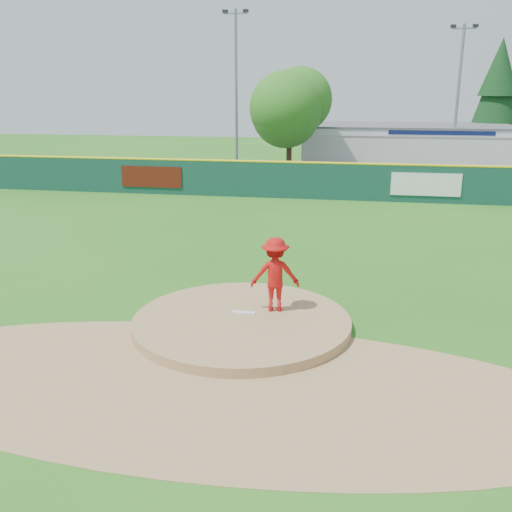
% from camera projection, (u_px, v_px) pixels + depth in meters
% --- Properties ---
extents(ground, '(120.00, 120.00, 0.00)m').
position_uv_depth(ground, '(242.00, 327.00, 14.43)').
color(ground, '#286B19').
rests_on(ground, ground).
extents(pitchers_mound, '(5.50, 5.50, 0.50)m').
position_uv_depth(pitchers_mound, '(242.00, 327.00, 14.43)').
color(pitchers_mound, '#9E774C').
rests_on(pitchers_mound, ground).
extents(pitching_rubber, '(0.60, 0.15, 0.04)m').
position_uv_depth(pitching_rubber, '(244.00, 313.00, 14.64)').
color(pitching_rubber, white).
rests_on(pitching_rubber, pitchers_mound).
extents(infield_dirt_arc, '(15.40, 15.40, 0.01)m').
position_uv_depth(infield_dirt_arc, '(212.00, 384.00, 11.60)').
color(infield_dirt_arc, '#9E774C').
rests_on(infield_dirt_arc, ground).
extents(parking_lot, '(44.00, 16.00, 0.02)m').
position_uv_depth(parking_lot, '(321.00, 176.00, 39.93)').
color(parking_lot, '#38383A').
rests_on(parking_lot, ground).
extents(pitcher, '(1.37, 0.94, 1.94)m').
position_uv_depth(pitcher, '(275.00, 274.00, 14.62)').
color(pitcher, red).
rests_on(pitcher, pitchers_mound).
extents(van, '(4.80, 3.43, 1.21)m').
position_uv_depth(van, '(267.00, 169.00, 38.78)').
color(van, silver).
rests_on(van, parking_lot).
extents(pool_building_grp, '(15.20, 8.20, 3.31)m').
position_uv_depth(pool_building_grp, '(405.00, 147.00, 43.14)').
color(pool_building_grp, silver).
rests_on(pool_building_grp, ground).
extents(fence_banners, '(18.81, 0.04, 1.20)m').
position_uv_depth(fence_banners, '(283.00, 181.00, 31.33)').
color(fence_banners, '#55160C').
rests_on(fence_banners, ground).
extents(playground_slide, '(0.90, 2.53, 1.40)m').
position_uv_depth(playground_slide, '(66.00, 170.00, 37.43)').
color(playground_slide, blue).
rests_on(playground_slide, ground).
extents(outfield_fence, '(40.00, 0.14, 2.07)m').
position_uv_depth(outfield_fence, '(309.00, 179.00, 31.13)').
color(outfield_fence, '#133D34').
rests_on(outfield_fence, ground).
extents(deciduous_tree, '(5.60, 5.60, 7.36)m').
position_uv_depth(deciduous_tree, '(290.00, 110.00, 37.12)').
color(deciduous_tree, '#382314').
rests_on(deciduous_tree, ground).
extents(conifer_tree, '(4.40, 4.40, 9.50)m').
position_uv_depth(conifer_tree, '(498.00, 93.00, 44.62)').
color(conifer_tree, '#382314').
rests_on(conifer_tree, ground).
extents(light_pole_left, '(1.75, 0.25, 11.00)m').
position_uv_depth(light_pole_left, '(236.00, 86.00, 39.29)').
color(light_pole_left, gray).
rests_on(light_pole_left, ground).
extents(light_pole_right, '(1.75, 0.25, 10.00)m').
position_uv_depth(light_pole_right, '(458.00, 94.00, 38.71)').
color(light_pole_right, gray).
rests_on(light_pole_right, ground).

